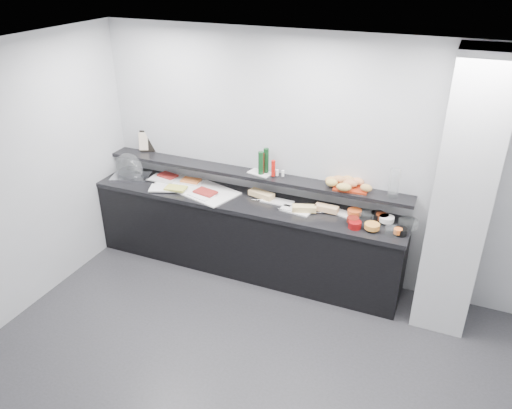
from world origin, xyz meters
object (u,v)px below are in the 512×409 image
at_px(framed_print, 149,141).
at_px(bread_tray, 351,188).
at_px(sandwich_plate_mid, 296,211).
at_px(carafe, 394,183).
at_px(cloche_base, 131,177).
at_px(condiment_tray, 261,173).

xyz_separation_m(framed_print, bread_tray, (2.56, -0.09, -0.12)).
distance_m(sandwich_plate_mid, carafe, 1.05).
bearing_deg(sandwich_plate_mid, cloche_base, -172.78).
relative_size(bread_tray, carafe, 1.16).
distance_m(sandwich_plate_mid, framed_print, 2.11).
relative_size(condiment_tray, bread_tray, 0.75).
xyz_separation_m(cloche_base, condiment_tray, (1.60, 0.23, 0.24)).
distance_m(framed_print, bread_tray, 2.56).
distance_m(cloche_base, condiment_tray, 1.64).
bearing_deg(framed_print, carafe, -24.21).
bearing_deg(cloche_base, sandwich_plate_mid, -17.44).
bearing_deg(bread_tray, cloche_base, -179.44).
relative_size(framed_print, condiment_tray, 0.99).
bearing_deg(cloche_base, carafe, -13.03).
distance_m(condiment_tray, carafe, 1.46).
bearing_deg(framed_print, bread_tray, -23.84).
bearing_deg(condiment_tray, cloche_base, -159.18).
xyz_separation_m(cloche_base, bread_tray, (2.63, 0.24, 0.24)).
bearing_deg(condiment_tray, sandwich_plate_mid, -14.03).
bearing_deg(cloche_base, condiment_tray, -8.55).
distance_m(condiment_tray, bread_tray, 1.02).
height_order(cloche_base, carafe, carafe).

